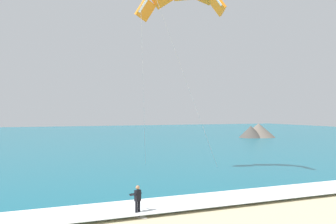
{
  "coord_description": "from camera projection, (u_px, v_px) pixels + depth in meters",
  "views": [
    {
      "loc": [
        -6.39,
        -5.92,
        5.66
      ],
      "look_at": [
        1.91,
        15.73,
        5.69
      ],
      "focal_mm": 35.94,
      "sensor_mm": 36.0,
      "label": 1
    }
  ],
  "objects": [
    {
      "name": "kitesurfer",
      "position": [
        137.0,
        199.0,
        18.25
      ],
      "size": [
        0.67,
        0.67,
        1.69
      ],
      "color": "black",
      "rests_on": "ground"
    },
    {
      "name": "headland_right",
      "position": [
        256.0,
        131.0,
        74.09
      ],
      "size": [
        9.03,
        7.6,
        3.26
      ],
      "color": "#665B51",
      "rests_on": "ground"
    },
    {
      "name": "sea",
      "position": [
        70.0,
        137.0,
        74.79
      ],
      "size": [
        200.0,
        120.0,
        0.2
      ],
      "primitive_type": "cube",
      "color": "#146075",
      "rests_on": "ground"
    },
    {
      "name": "kite_primary",
      "position": [
        181.0,
        0.0,
        28.72
      ],
      "size": [
        9.11,
        10.71,
        15.29
      ],
      "color": "orange"
    },
    {
      "name": "surf_foam",
      "position": [
        156.0,
        205.0,
        19.69
      ],
      "size": [
        200.0,
        3.18,
        0.04
      ],
      "primitive_type": "cube",
      "color": "white",
      "rests_on": "sea"
    },
    {
      "name": "surfboard",
      "position": [
        138.0,
        216.0,
        18.24
      ],
      "size": [
        1.05,
        1.44,
        0.09
      ],
      "color": "white",
      "rests_on": "ground"
    }
  ]
}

